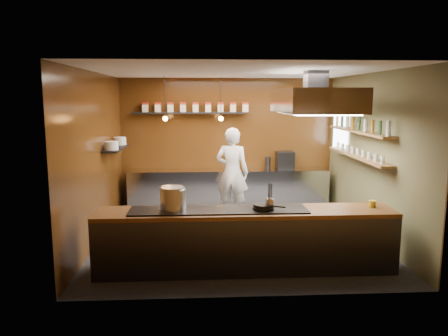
{
  "coord_description": "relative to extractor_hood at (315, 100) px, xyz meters",
  "views": [
    {
      "loc": [
        -0.68,
        -7.79,
        2.56
      ],
      "look_at": [
        -0.21,
        0.4,
        1.22
      ],
      "focal_mm": 35.0,
      "sensor_mm": 36.0,
      "label": 1
    }
  ],
  "objects": [
    {
      "name": "left_wall",
      "position": [
        -3.8,
        0.4,
        -1.01
      ],
      "size": [
        0.0,
        5.0,
        5.0
      ],
      "primitive_type": "plane",
      "rotation": [
        1.57,
        0.0,
        1.57
      ],
      "color": "#3F210B",
      "rests_on": "ground"
    },
    {
      "name": "floor",
      "position": [
        -1.3,
        0.4,
        -2.51
      ],
      "size": [
        5.0,
        5.0,
        0.0
      ],
      "primitive_type": "plane",
      "color": "black",
      "rests_on": "ground"
    },
    {
      "name": "frying_pan",
      "position": [
        -1.05,
        -1.25,
        -1.53
      ],
      "size": [
        0.47,
        0.32,
        0.08
      ],
      "color": "black",
      "rests_on": "pass_counter"
    },
    {
      "name": "pass_counter",
      "position": [
        -1.3,
        -1.2,
        -2.04
      ],
      "size": [
        4.4,
        0.72,
        0.94
      ],
      "color": "#38383D",
      "rests_on": "floor"
    },
    {
      "name": "bottle_shelf_lower",
      "position": [
        1.04,
        0.7,
        -1.06
      ],
      "size": [
        0.26,
        2.8,
        0.04
      ],
      "primitive_type": "cube",
      "color": "olive",
      "rests_on": "right_wall"
    },
    {
      "name": "bottle_shelf_upper",
      "position": [
        1.04,
        0.7,
        -0.59
      ],
      "size": [
        0.26,
        2.8,
        0.04
      ],
      "primitive_type": "cube",
      "color": "olive",
      "rests_on": "right_wall"
    },
    {
      "name": "butter_jar",
      "position": [
        0.62,
        -1.13,
        -1.53
      ],
      "size": [
        0.14,
        0.14,
        0.1
      ],
      "primitive_type": "cylinder",
      "rotation": [
        0.0,
        0.0,
        -0.34
      ],
      "color": "yellow",
      "rests_on": "pass_counter"
    },
    {
      "name": "wine_glasses",
      "position": [
        1.04,
        0.7,
        -0.97
      ],
      "size": [
        0.07,
        2.37,
        0.13
      ],
      "color": "silver",
      "rests_on": "bottle_shelf_lower"
    },
    {
      "name": "espresso_machine",
      "position": [
        0.03,
        2.63,
        -1.4
      ],
      "size": [
        0.42,
        0.4,
        0.4
      ],
      "primitive_type": "cube",
      "rotation": [
        0.0,
        0.0,
        -0.04
      ],
      "color": "black",
      "rests_on": "prep_counter"
    },
    {
      "name": "stockpot_large",
      "position": [
        -2.37,
        -1.21,
        -1.39
      ],
      "size": [
        0.36,
        0.36,
        0.34
      ],
      "primitive_type": "cylinder",
      "rotation": [
        0.0,
        0.0,
        0.03
      ],
      "color": "#B5B7BC",
      "rests_on": "pass_counter"
    },
    {
      "name": "utensil_crock",
      "position": [
        -0.95,
        -1.26,
        -1.48
      ],
      "size": [
        0.14,
        0.14,
        0.17
      ],
      "primitive_type": "cylinder",
      "rotation": [
        0.0,
        0.0,
        -0.05
      ],
      "color": "silver",
      "rests_on": "pass_counter"
    },
    {
      "name": "chef",
      "position": [
        -1.28,
        1.77,
        -1.54
      ],
      "size": [
        0.81,
        0.65,
        1.93
      ],
      "primitive_type": "imported",
      "rotation": [
        0.0,
        0.0,
        2.84
      ],
      "color": "white",
      "rests_on": "floor"
    },
    {
      "name": "window_pane",
      "position": [
        1.15,
        2.1,
        -0.61
      ],
      "size": [
        0.0,
        1.0,
        1.0
      ],
      "primitive_type": "plane",
      "rotation": [
        1.57,
        0.0,
        -1.57
      ],
      "color": "white",
      "rests_on": "right_wall"
    },
    {
      "name": "prep_counter",
      "position": [
        -1.3,
        2.57,
        -2.06
      ],
      "size": [
        4.6,
        0.65,
        0.9
      ],
      "primitive_type": "cube",
      "color": "silver",
      "rests_on": "floor"
    },
    {
      "name": "storage_tins",
      "position": [
        -2.05,
        2.76,
        -0.17
      ],
      "size": [
        2.43,
        0.13,
        0.22
      ],
      "color": "beige",
      "rests_on": "tin_shelf"
    },
    {
      "name": "tin_shelf",
      "position": [
        -2.2,
        2.76,
        -0.31
      ],
      "size": [
        2.6,
        0.26,
        0.04
      ],
      "primitive_type": "cube",
      "color": "black",
      "rests_on": "back_wall"
    },
    {
      "name": "plate_shelf",
      "position": [
        -3.64,
        1.4,
        -0.96
      ],
      "size": [
        0.3,
        1.4,
        0.04
      ],
      "primitive_type": "cube",
      "color": "black",
      "rests_on": "left_wall"
    },
    {
      "name": "pendant_left",
      "position": [
        -2.7,
        2.1,
        -0.35
      ],
      "size": [
        0.1,
        0.1,
        0.95
      ],
      "color": "black",
      "rests_on": "ceiling"
    },
    {
      "name": "bottles",
      "position": [
        1.04,
        0.7,
        -0.45
      ],
      "size": [
        0.06,
        2.66,
        0.24
      ],
      "color": "silver",
      "rests_on": "bottle_shelf_upper"
    },
    {
      "name": "right_wall",
      "position": [
        1.2,
        0.4,
        -1.01
      ],
      "size": [
        0.0,
        5.0,
        5.0
      ],
      "primitive_type": "plane",
      "rotation": [
        1.57,
        0.0,
        -1.57
      ],
      "color": "brown",
      "rests_on": "ground"
    },
    {
      "name": "pendant_right",
      "position": [
        -1.5,
        2.1,
        -0.35
      ],
      "size": [
        0.1,
        0.1,
        0.95
      ],
      "color": "black",
      "rests_on": "ceiling"
    },
    {
      "name": "ceiling",
      "position": [
        -1.3,
        0.4,
        0.49
      ],
      "size": [
        5.0,
        5.0,
        0.0
      ],
      "primitive_type": "plane",
      "rotation": [
        3.14,
        0.0,
        0.0
      ],
      "color": "silver",
      "rests_on": "back_wall"
    },
    {
      "name": "extractor_hood",
      "position": [
        0.0,
        0.0,
        0.0
      ],
      "size": [
        1.2,
        2.0,
        0.72
      ],
      "color": "#38383D",
      "rests_on": "ceiling"
    },
    {
      "name": "back_wall",
      "position": [
        -1.3,
        2.9,
        -1.01
      ],
      "size": [
        5.0,
        0.0,
        5.0
      ],
      "primitive_type": "plane",
      "rotation": [
        1.57,
        0.0,
        0.0
      ],
      "color": "#3F210B",
      "rests_on": "ground"
    },
    {
      "name": "stockpot_small",
      "position": [
        -2.34,
        -1.23,
        -1.41
      ],
      "size": [
        0.44,
        0.44,
        0.31
      ],
      "primitive_type": "cylinder",
      "rotation": [
        0.0,
        0.0,
        0.43
      ],
      "color": "silver",
      "rests_on": "pass_counter"
    },
    {
      "name": "plate_stacks",
      "position": [
        -3.64,
        1.4,
        -0.86
      ],
      "size": [
        0.26,
        1.16,
        0.16
      ],
      "color": "silver",
      "rests_on": "plate_shelf"
    }
  ]
}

